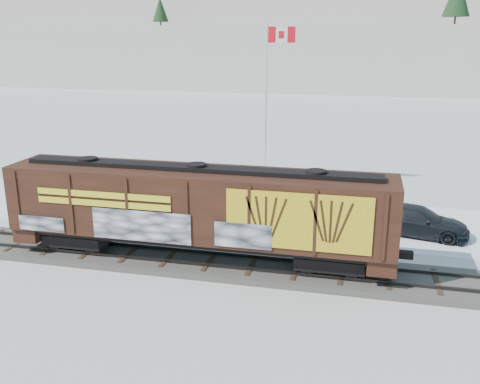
% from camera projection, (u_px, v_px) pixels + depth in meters
% --- Properties ---
extents(ground, '(500.00, 500.00, 0.00)m').
position_uv_depth(ground, '(211.00, 265.00, 24.93)').
color(ground, white).
rests_on(ground, ground).
extents(rail_track, '(50.00, 3.40, 0.43)m').
position_uv_depth(rail_track, '(211.00, 263.00, 24.89)').
color(rail_track, '#59544C').
rests_on(rail_track, ground).
extents(parking_strip, '(40.00, 8.00, 0.03)m').
position_uv_depth(parking_strip, '(246.00, 215.00, 31.93)').
color(parking_strip, white).
rests_on(parking_strip, ground).
extents(hillside, '(360.00, 110.00, 93.00)m').
position_uv_depth(hillside, '(347.00, 20.00, 151.45)').
color(hillside, white).
rests_on(hillside, ground).
extents(hopper_railcar, '(17.64, 3.06, 4.31)m').
position_uv_depth(hopper_railcar, '(198.00, 207.00, 24.25)').
color(hopper_railcar, black).
rests_on(hopper_railcar, rail_track).
extents(flagpole, '(2.30, 0.90, 11.05)m').
position_uv_depth(flagpole, '(267.00, 132.00, 36.02)').
color(flagpole, silver).
rests_on(flagpole, ground).
extents(car_silver, '(4.59, 3.06, 1.45)m').
position_uv_depth(car_silver, '(107.00, 202.00, 31.88)').
color(car_silver, '#AAACB1').
rests_on(car_silver, parking_strip).
extents(car_white, '(4.28, 1.54, 1.40)m').
position_uv_depth(car_white, '(283.00, 203.00, 31.79)').
color(car_white, silver).
rests_on(car_white, parking_strip).
extents(car_dark, '(5.64, 3.20, 1.54)m').
position_uv_depth(car_dark, '(417.00, 221.00, 28.51)').
color(car_dark, black).
rests_on(car_dark, parking_strip).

